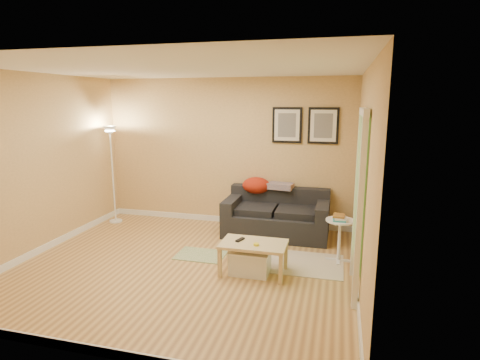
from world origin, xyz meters
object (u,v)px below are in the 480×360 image
at_px(sofa, 276,213).
at_px(side_table, 339,240).
at_px(floor_lamp, 113,177).
at_px(coffee_table, 254,258).
at_px(book_stack, 340,217).
at_px(storage_bin, 250,261).

relative_size(sofa, side_table, 2.82).
xyz_separation_m(sofa, floor_lamp, (-3.00, -0.04, 0.46)).
distance_m(sofa, floor_lamp, 3.03).
bearing_deg(coffee_table, sofa, 97.78).
bearing_deg(side_table, book_stack, -122.19).
bearing_deg(book_stack, coffee_table, -158.79).
xyz_separation_m(book_stack, floor_lamp, (-4.01, 0.83, 0.20)).
height_order(sofa, side_table, sofa).
distance_m(sofa, side_table, 1.33).
bearing_deg(floor_lamp, side_table, -11.43).
distance_m(coffee_table, book_stack, 1.32).
xyz_separation_m(sofa, book_stack, (1.01, -0.87, 0.26)).
distance_m(storage_bin, book_stack, 1.37).
distance_m(coffee_table, side_table, 1.27).
distance_m(side_table, floor_lamp, 4.14).
bearing_deg(book_stack, side_table, 46.42).
xyz_separation_m(side_table, floor_lamp, (-4.02, 0.81, 0.54)).
height_order(sofa, floor_lamp, floor_lamp).
height_order(coffee_table, floor_lamp, floor_lamp).
height_order(side_table, book_stack, book_stack).
xyz_separation_m(coffee_table, storage_bin, (-0.05, 0.00, -0.05)).
relative_size(side_table, floor_lamp, 0.34).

